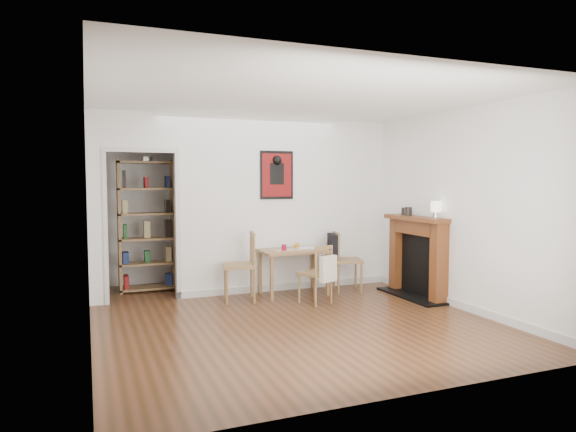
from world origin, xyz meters
name	(u,v)px	position (x,y,z in m)	size (l,w,h in m)	color
ground	(284,315)	(0.00, 0.00, 0.00)	(5.20, 5.20, 0.00)	brown
room_shell	(257,206)	(0.10, 1.34, 1.30)	(5.20, 5.20, 5.20)	white
dining_table	(294,255)	(0.54, 1.02, 0.58)	(0.97, 0.62, 0.66)	brown
chair_left	(239,266)	(-0.31, 0.92, 0.48)	(0.57, 0.57, 0.96)	olive
chair_right	(346,260)	(1.39, 0.97, 0.47)	(0.60, 0.55, 0.90)	olive
chair_front	(316,274)	(0.63, 0.41, 0.41)	(0.52, 0.55, 0.80)	olive
bookshelf	(147,226)	(-1.42, 2.09, 0.98)	(0.83, 0.33, 1.98)	brown
fireplace	(418,254)	(2.16, 0.25, 0.62)	(0.45, 1.25, 1.16)	brown
red_glass	(284,248)	(0.37, 0.96, 0.71)	(0.07, 0.07, 0.09)	maroon
orange_fruit	(297,246)	(0.65, 1.15, 0.70)	(0.08, 0.08, 0.08)	#DB640B
placemat	(285,250)	(0.41, 1.04, 0.66)	(0.37, 0.27, 0.00)	beige
notebook	(306,248)	(0.78, 1.08, 0.67)	(0.32, 0.23, 0.02)	silver
mantel_lamp	(436,208)	(2.15, -0.16, 1.30)	(0.15, 0.15, 0.23)	silver
ceramic_jar_a	(408,211)	(2.08, 0.39, 1.22)	(0.10, 0.10, 0.13)	black
ceramic_jar_b	(404,211)	(2.16, 0.60, 1.21)	(0.08, 0.08, 0.11)	black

